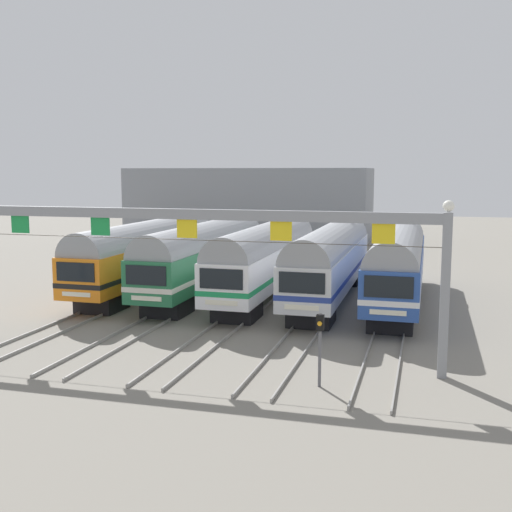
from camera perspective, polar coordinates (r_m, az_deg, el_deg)
name	(u,v)px	position (r m, az deg, el deg)	size (l,w,h in m)	color
ground_plane	(266,297)	(40.40, 0.93, -3.78)	(160.00, 160.00, 0.00)	gray
track_bed	(313,260)	(56.77, 5.25, -0.40)	(18.03, 70.00, 0.15)	gray
commuter_train_orange	(148,252)	(42.76, -9.84, 0.40)	(2.88, 18.06, 5.05)	orange
commuter_train_green	(205,254)	(41.17, -4.64, 0.20)	(2.88, 18.06, 4.77)	#236B42
commuter_train_white	(266,256)	(39.95, 0.93, 0.00)	(2.88, 18.06, 4.77)	white
commuter_train_silver	(330,258)	(39.13, 6.80, -0.22)	(2.88, 18.06, 5.05)	silver
commuter_train_blue	(398,261)	(38.73, 12.85, -0.44)	(2.88, 18.06, 5.05)	#284C9E
catenary_gantry	(187,237)	(26.89, -6.31, 1.70)	(21.76, 0.44, 6.97)	gray
yard_signal_mast	(320,336)	(23.57, 5.86, -7.26)	(0.28, 0.35, 2.82)	#59595E
maintenance_building	(249,204)	(74.98, -0.61, 4.78)	(28.51, 10.00, 8.45)	gray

